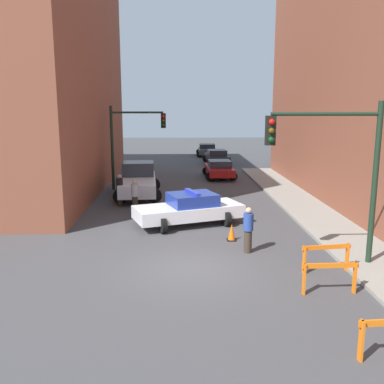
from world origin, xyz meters
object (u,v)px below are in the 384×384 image
(barrier_mid, at_px, (330,273))
(traffic_cone, at_px, (232,232))
(traffic_light_far, at_px, (130,135))
(traffic_light_near, at_px, (340,159))
(pedestrian_crossing, at_px, (135,195))
(white_truck, at_px, (138,181))
(parked_car_near, at_px, (219,169))
(police_car, at_px, (189,209))
(pedestrian_corner, at_px, (120,189))
(parked_car_far, at_px, (207,150))
(parked_car_mid, at_px, (217,157))
(pedestrian_sidewalk, at_px, (248,229))
(barrier_back, at_px, (326,254))

(barrier_mid, bearing_deg, traffic_cone, 113.01)
(traffic_light_far, height_order, traffic_cone, traffic_light_far)
(traffic_light_near, xyz_separation_m, pedestrian_crossing, (-7.19, 7.50, -2.67))
(pedestrian_crossing, bearing_deg, white_truck, 144.01)
(parked_car_near, bearing_deg, police_car, -102.74)
(traffic_light_far, bearing_deg, police_car, -67.65)
(pedestrian_corner, xyz_separation_m, traffic_cone, (5.15, -6.29, -0.54))
(parked_car_far, bearing_deg, pedestrian_corner, -103.47)
(traffic_cone, bearing_deg, parked_car_near, 86.22)
(parked_car_mid, bearing_deg, pedestrian_sidewalk, -95.95)
(white_truck, xyz_separation_m, parked_car_far, (5.48, 20.59, -0.23))
(police_car, height_order, pedestrian_crossing, pedestrian_crossing)
(white_truck, bearing_deg, pedestrian_corner, -111.06)
(parked_car_near, bearing_deg, barrier_back, -86.47)
(parked_car_near, distance_m, barrier_back, 18.49)
(traffic_light_near, bearing_deg, parked_car_far, 93.39)
(police_car, relative_size, parked_car_mid, 1.15)
(parked_car_mid, xyz_separation_m, pedestrian_sidewalk, (-1.13, -24.25, 0.19))
(traffic_light_far, relative_size, parked_car_far, 1.19)
(police_car, relative_size, barrier_mid, 3.15)
(barrier_back, bearing_deg, pedestrian_corner, 128.51)
(barrier_back, bearing_deg, traffic_light_near, 50.38)
(pedestrian_corner, relative_size, barrier_back, 1.04)
(parked_car_near, height_order, pedestrian_sidewalk, pedestrian_sidewalk)
(traffic_light_far, relative_size, pedestrian_crossing, 3.13)
(parked_car_mid, height_order, barrier_back, parked_car_mid)
(pedestrian_sidewalk, bearing_deg, pedestrian_corner, -148.44)
(parked_car_near, distance_m, pedestrian_crossing, 11.61)
(parked_car_mid, distance_m, pedestrian_sidewalk, 24.28)
(barrier_back, xyz_separation_m, traffic_cone, (-2.55, 3.38, -0.30))
(parked_car_mid, bearing_deg, barrier_back, -91.07)
(traffic_light_far, relative_size, traffic_cone, 7.93)
(pedestrian_corner, height_order, barrier_mid, pedestrian_corner)
(pedestrian_crossing, distance_m, barrier_back, 10.49)
(barrier_back, bearing_deg, traffic_cone, 126.97)
(traffic_light_far, relative_size, white_truck, 0.94)
(traffic_light_far, distance_m, pedestrian_corner, 5.15)
(pedestrian_crossing, height_order, pedestrian_corner, same)
(parked_car_mid, xyz_separation_m, pedestrian_corner, (-6.69, -16.54, 0.19))
(traffic_light_far, distance_m, pedestrian_crossing, 6.67)
(traffic_light_far, xyz_separation_m, pedestrian_corner, (-0.11, -4.48, -2.54))
(pedestrian_corner, height_order, traffic_cone, pedestrian_corner)
(white_truck, relative_size, pedestrian_corner, 3.32)
(parked_car_far, relative_size, barrier_mid, 2.72)
(traffic_cone, bearing_deg, barrier_mid, -66.99)
(police_car, xyz_separation_m, barrier_mid, (3.68, -7.30, -0.11))
(traffic_light_near, relative_size, pedestrian_crossing, 3.13)
(parked_car_far, relative_size, traffic_cone, 6.63)
(pedestrian_sidewalk, bearing_deg, parked_car_far, 174.54)
(parked_car_far, xyz_separation_m, traffic_cone, (-1.09, -29.28, -0.36))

